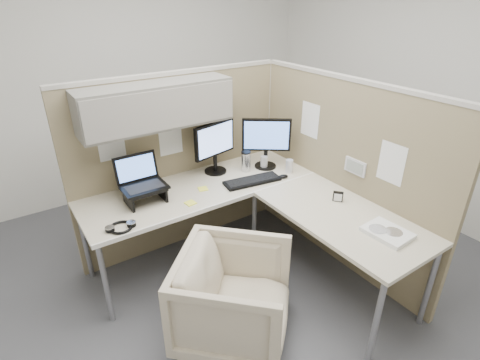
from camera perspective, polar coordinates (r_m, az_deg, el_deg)
ground at (r=3.27m, az=1.04°, el=-15.58°), size 4.50×4.50×0.00m
partition_back at (r=3.23m, az=-10.50°, el=6.34°), size 2.00×0.36×1.63m
partition_right at (r=3.29m, az=14.80°, el=0.95°), size 0.07×2.03×1.63m
desk at (r=3.00m, az=1.72°, el=-3.54°), size 2.00×1.98×0.73m
office_chair at (r=2.65m, az=-0.96°, el=-16.85°), size 0.99×0.99×0.74m
monitor_left at (r=3.32m, az=-3.87°, el=5.55°), size 0.44×0.20×0.47m
monitor_right at (r=3.42m, az=4.02°, el=6.23°), size 0.38×0.29×0.47m
laptop_station at (r=2.99m, az=-14.62°, el=-0.73°), size 0.34×0.29×0.35m
keyboard at (r=3.23m, az=1.86°, el=-0.14°), size 0.51×0.24×0.02m
mouse at (r=3.32m, az=6.63°, el=0.55°), size 0.10×0.08×0.03m
travel_mug at (r=3.40m, az=0.90°, el=2.88°), size 0.09×0.09×0.19m
soda_can_green at (r=3.42m, az=7.52°, el=2.12°), size 0.07×0.07×0.12m
soda_can_silver at (r=3.48m, az=3.69°, el=2.74°), size 0.07×0.07×0.12m
sticky_note_d at (r=3.13m, az=-5.68°, el=-1.34°), size 0.09×0.09×0.01m
sticky_note_a at (r=2.93m, az=-7.57°, el=-3.49°), size 0.09×0.09×0.01m
headphones at (r=2.74m, az=-17.69°, el=-6.85°), size 0.21×0.19×0.03m
paper_stack at (r=2.74m, az=21.53°, el=-7.46°), size 0.25×0.30×0.03m
desk_clock at (r=3.03m, az=14.70°, el=-2.45°), size 0.07×0.08×0.08m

